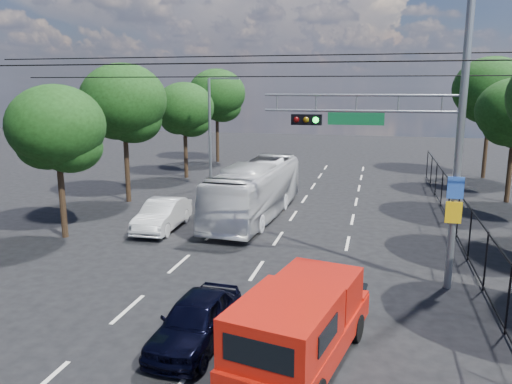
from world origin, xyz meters
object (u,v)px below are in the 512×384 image
(navy_hatchback, at_px, (196,320))
(white_van, at_px, (162,215))
(white_bus, at_px, (255,190))
(signal_mast, at_px, (420,128))
(red_pickup, at_px, (301,323))

(navy_hatchback, height_order, white_van, white_van)
(navy_hatchback, height_order, white_bus, white_bus)
(signal_mast, bearing_deg, white_van, 158.98)
(white_bus, bearing_deg, red_pickup, -68.58)
(red_pickup, bearing_deg, white_bus, 108.29)
(red_pickup, xyz_separation_m, white_bus, (-4.33, 13.08, 0.31))
(signal_mast, distance_m, navy_hatchback, 9.03)
(red_pickup, relative_size, white_bus, 0.57)
(red_pickup, distance_m, white_bus, 13.78)
(signal_mast, bearing_deg, white_bus, 134.28)
(white_bus, height_order, white_van, white_bus)
(signal_mast, xyz_separation_m, red_pickup, (-2.80, -5.77, -4.16))
(white_bus, bearing_deg, white_van, -135.97)
(signal_mast, relative_size, white_bus, 0.95)
(red_pickup, bearing_deg, signal_mast, 64.09)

